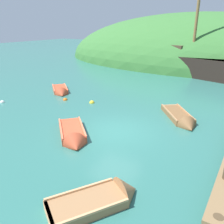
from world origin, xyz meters
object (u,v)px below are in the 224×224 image
sailing_ship (208,70)px  rowboat_far (181,119)px  buoy_orange (65,100)px  rowboat_near_dock (61,91)px  buoy_yellow (92,103)px  rowboat_outer_left (73,136)px  rowboat_center (103,200)px  buoy_white (2,102)px

sailing_ship → rowboat_far: sailing_ship is taller
rowboat_far → buoy_orange: size_ratio=10.61×
rowboat_near_dock → buoy_yellow: bearing=28.3°
sailing_ship → rowboat_near_dock: sailing_ship is taller
rowboat_near_dock → buoy_orange: bearing=2.9°
rowboat_outer_left → buoy_yellow: 5.56m
sailing_ship → rowboat_near_dock: 15.53m
buoy_yellow → rowboat_center: bearing=-51.0°
sailing_ship → buoy_white: 19.97m
rowboat_near_dock → buoy_orange: size_ratio=9.23×
rowboat_outer_left → rowboat_near_dock: bearing=-179.6°
rowboat_center → buoy_orange: bearing=80.2°
sailing_ship → rowboat_outer_left: size_ratio=5.29×
rowboat_near_dock → buoy_white: size_ratio=9.42×
sailing_ship → rowboat_center: (1.20, -21.30, -0.72)m
buoy_yellow → buoy_orange: 2.14m
rowboat_near_dock → buoy_yellow: size_ratio=8.42×
rowboat_far → buoy_yellow: rowboat_far is taller
buoy_white → buoy_yellow: bearing=31.6°
buoy_white → buoy_orange: size_ratio=0.98×
sailing_ship → rowboat_outer_left: (-2.56, -18.43, -0.70)m
rowboat_near_dock → buoy_white: (-1.68, -4.20, -0.08)m
rowboat_center → buoy_orange: 11.11m
rowboat_center → buoy_white: (-11.83, 4.42, -0.08)m
buoy_yellow → buoy_orange: bearing=-165.6°
rowboat_far → buoy_white: (-11.89, -3.53, -0.09)m
rowboat_near_dock → rowboat_outer_left: (6.39, -5.75, 0.02)m
rowboat_center → rowboat_outer_left: 4.73m
rowboat_center → buoy_white: size_ratio=9.61×
rowboat_center → rowboat_near_dock: size_ratio=1.02×
rowboat_center → buoy_white: bearing=100.6°
sailing_ship → rowboat_center: 21.35m
rowboat_outer_left → buoy_white: size_ratio=9.68×
rowboat_outer_left → rowboat_center: bearing=5.1°
rowboat_near_dock → buoy_white: 4.53m
rowboat_far → buoy_yellow: (-6.38, -0.15, -0.09)m
sailing_ship → buoy_orange: bearing=-102.5°
rowboat_center → buoy_orange: (-8.39, 7.27, -0.08)m
buoy_white → buoy_orange: buoy_orange is taller
buoy_orange → buoy_white: bearing=-140.3°
rowboat_near_dock → buoy_orange: 2.22m
rowboat_far → buoy_orange: (-8.45, -0.68, -0.09)m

